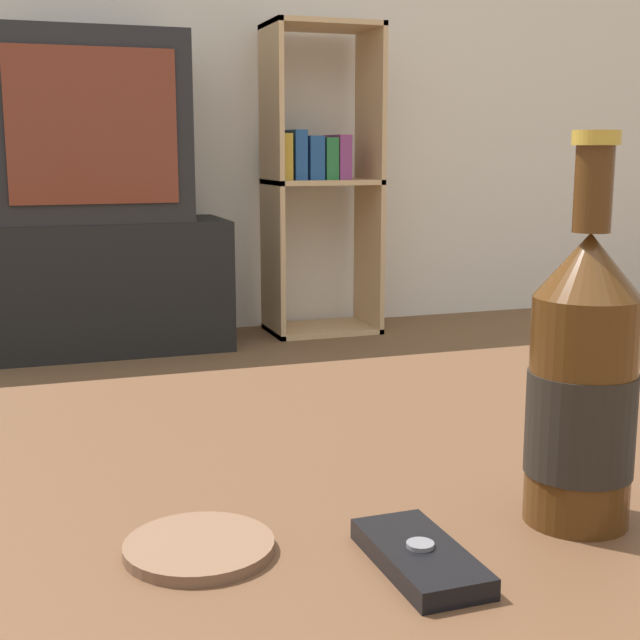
% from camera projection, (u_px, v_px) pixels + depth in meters
% --- Properties ---
extents(back_wall, '(8.00, 0.05, 2.60)m').
position_uv_depth(back_wall, '(65.00, 0.00, 3.36)').
color(back_wall, silver).
rests_on(back_wall, ground_plane).
extents(coffee_table, '(1.15, 0.82, 0.48)m').
position_uv_depth(coffee_table, '(341.00, 563.00, 0.72)').
color(coffee_table, brown).
rests_on(coffee_table, ground_plane).
extents(tv_stand, '(0.97, 0.41, 0.49)m').
position_uv_depth(tv_stand, '(96.00, 286.00, 3.32)').
color(tv_stand, black).
rests_on(tv_stand, ground_plane).
extents(television, '(0.69, 0.41, 0.67)m').
position_uv_depth(television, '(88.00, 128.00, 3.21)').
color(television, black).
rests_on(television, tv_stand).
extents(bookshelf, '(0.44, 0.30, 1.23)m').
position_uv_depth(bookshelf, '(318.00, 175.00, 3.59)').
color(bookshelf, tan).
rests_on(bookshelf, ground_plane).
extents(beer_bottle, '(0.08, 0.08, 0.28)m').
position_uv_depth(beer_bottle, '(582.00, 386.00, 0.63)').
color(beer_bottle, '#47280F').
rests_on(beer_bottle, coffee_table).
extents(cell_phone, '(0.05, 0.11, 0.02)m').
position_uv_depth(cell_phone, '(422.00, 557.00, 0.57)').
color(cell_phone, black).
rests_on(cell_phone, coffee_table).
extents(coaster, '(0.10, 0.10, 0.01)m').
position_uv_depth(coaster, '(199.00, 547.00, 0.59)').
color(coaster, brown).
rests_on(coaster, coffee_table).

